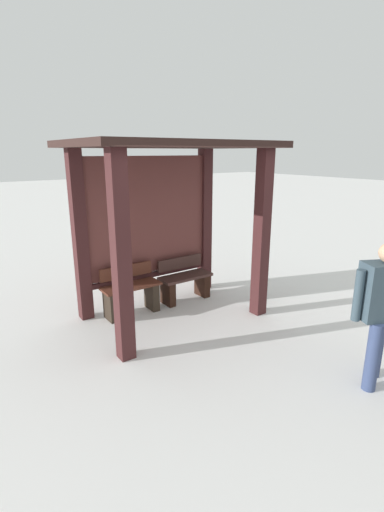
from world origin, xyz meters
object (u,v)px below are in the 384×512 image
at_px(bench_center_inside, 185,282).
at_px(person_walking, 382,304).
at_px(bus_shelter, 164,194).
at_px(bench_left_inside, 131,294).

xyz_separation_m(bench_center_inside, person_walking, (0.34, -3.13, 0.60)).
bearing_deg(bus_shelter, bench_left_inside, 155.71).
distance_m(bench_center_inside, person_walking, 3.20).
xyz_separation_m(bus_shelter, bench_center_inside, (0.50, 0.23, -1.53)).
bearing_deg(bench_center_inside, bench_left_inside, 180.00).
relative_size(bench_left_inside, person_walking, 0.57).
bearing_deg(bench_center_inside, person_walking, -83.73).
distance_m(bus_shelter, bench_center_inside, 1.62).
bearing_deg(person_walking, bus_shelter, 106.22).
height_order(bus_shelter, person_walking, bus_shelter).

